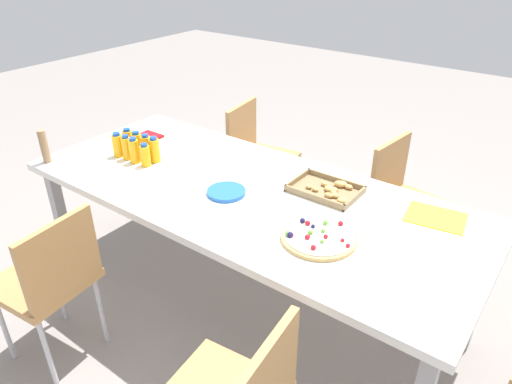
# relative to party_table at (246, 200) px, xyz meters

# --- Properties ---
(ground_plane) EXTENTS (12.00, 12.00, 0.00)m
(ground_plane) POSITION_rel_party_table_xyz_m (0.00, 0.00, -0.69)
(ground_plane) COLOR gray
(party_table) EXTENTS (2.35, 0.99, 0.75)m
(party_table) POSITION_rel_party_table_xyz_m (0.00, 0.00, 0.00)
(party_table) COLOR white
(party_table) RESTS_ON ground_plane
(chair_near_left) EXTENTS (0.44, 0.44, 0.83)m
(chair_near_left) POSITION_rel_party_table_xyz_m (-0.49, -0.84, -0.19)
(chair_near_left) COLOR #B7844C
(chair_near_left) RESTS_ON ground_plane
(chair_far_right) EXTENTS (0.45, 0.45, 0.83)m
(chair_far_right) POSITION_rel_party_table_xyz_m (0.53, 0.84, -0.19)
(chair_far_right) COLOR #B7844C
(chair_far_right) RESTS_ON ground_plane
(chair_far_left) EXTENTS (0.45, 0.45, 0.83)m
(chair_far_left) POSITION_rel_party_table_xyz_m (-0.56, 0.85, -0.19)
(chair_far_left) COLOR #B7844C
(chair_far_left) RESTS_ON ground_plane
(juice_bottle_0) EXTENTS (0.06, 0.06, 0.14)m
(juice_bottle_0) POSITION_rel_party_table_xyz_m (-0.84, -0.12, 0.12)
(juice_bottle_0) COLOR #F9AE14
(juice_bottle_0) RESTS_ON party_table
(juice_bottle_1) EXTENTS (0.05, 0.05, 0.14)m
(juice_bottle_1) POSITION_rel_party_table_xyz_m (-0.76, -0.11, 0.12)
(juice_bottle_1) COLOR #F9AB14
(juice_bottle_1) RESTS_ON party_table
(juice_bottle_2) EXTENTS (0.06, 0.06, 0.15)m
(juice_bottle_2) POSITION_rel_party_table_xyz_m (-0.69, -0.12, 0.13)
(juice_bottle_2) COLOR #FAAA14
(juice_bottle_2) RESTS_ON party_table
(juice_bottle_3) EXTENTS (0.06, 0.06, 0.13)m
(juice_bottle_3) POSITION_rel_party_table_xyz_m (-0.61, -0.11, 0.12)
(juice_bottle_3) COLOR #F9AC14
(juice_bottle_3) RESTS_ON party_table
(juice_bottle_4) EXTENTS (0.06, 0.06, 0.14)m
(juice_bottle_4) POSITION_rel_party_table_xyz_m (-0.84, -0.04, 0.12)
(juice_bottle_4) COLOR #F8AF14
(juice_bottle_4) RESTS_ON party_table
(juice_bottle_5) EXTENTS (0.06, 0.06, 0.14)m
(juice_bottle_5) POSITION_rel_party_table_xyz_m (-0.77, -0.03, 0.12)
(juice_bottle_5) COLOR #F9AB14
(juice_bottle_5) RESTS_ON party_table
(juice_bottle_6) EXTENTS (0.06, 0.06, 0.14)m
(juice_bottle_6) POSITION_rel_party_table_xyz_m (-0.69, -0.03, 0.12)
(juice_bottle_6) COLOR #FAAE14
(juice_bottle_6) RESTS_ON party_table
(juice_bottle_7) EXTENTS (0.06, 0.06, 0.15)m
(juice_bottle_7) POSITION_rel_party_table_xyz_m (-0.61, -0.04, 0.13)
(juice_bottle_7) COLOR #F9AB14
(juice_bottle_7) RESTS_ON party_table
(fruit_pizza) EXTENTS (0.33, 0.33, 0.05)m
(fruit_pizza) POSITION_rel_party_table_xyz_m (0.51, -0.16, 0.07)
(fruit_pizza) COLOR tan
(fruit_pizza) RESTS_ON party_table
(snack_tray) EXTENTS (0.34, 0.24, 0.04)m
(snack_tray) POSITION_rel_party_table_xyz_m (0.34, 0.22, 0.07)
(snack_tray) COLOR olive
(snack_tray) RESTS_ON party_table
(plate_stack) EXTENTS (0.19, 0.19, 0.02)m
(plate_stack) POSITION_rel_party_table_xyz_m (-0.05, -0.09, 0.07)
(plate_stack) COLOR blue
(plate_stack) RESTS_ON party_table
(napkin_stack) EXTENTS (0.15, 0.15, 0.02)m
(napkin_stack) POSITION_rel_party_table_xyz_m (-0.90, 0.16, 0.06)
(napkin_stack) COLOR red
(napkin_stack) RESTS_ON party_table
(cardboard_tube) EXTENTS (0.04, 0.04, 0.19)m
(cardboard_tube) POSITION_rel_party_table_xyz_m (-1.10, -0.41, 0.15)
(cardboard_tube) COLOR #9E7A56
(cardboard_tube) RESTS_ON party_table
(paper_folder) EXTENTS (0.29, 0.24, 0.01)m
(paper_folder) POSITION_rel_party_table_xyz_m (0.85, 0.31, 0.06)
(paper_folder) COLOR yellow
(paper_folder) RESTS_ON party_table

